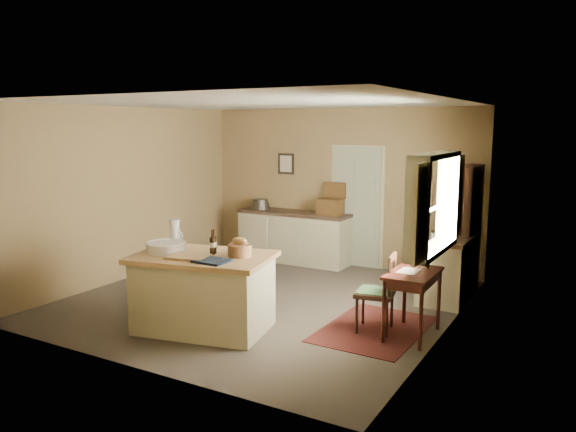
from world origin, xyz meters
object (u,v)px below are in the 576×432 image
Objects in this scene: desk_chair at (375,293)px; right_cabinet at (447,267)px; work_island at (203,290)px; writing_desk at (413,280)px; shelving_unit at (467,230)px; sideboard at (294,235)px.

right_cabinet is (0.43, 1.66, -0.00)m from desk_chair.
work_island is 1.92× the size of desk_chair.
desk_chair is (-0.43, -0.06, -0.20)m from writing_desk.
right_cabinet is 0.68m from shelving_unit.
writing_desk is at bearing -94.11° from shelving_unit.
work_island is 3.56m from sideboard.
writing_desk is 0.73× the size of right_cabinet.
desk_chair is 1.71m from right_cabinet.
work_island reaches higher than desk_chair.
work_island is at bearing -78.79° from sideboard.
writing_desk is (2.23, 1.00, 0.18)m from work_island.
work_island is 2.16× the size of writing_desk.
writing_desk is 0.48m from desk_chair.
sideboard is at bearing 89.39° from work_island.
shelving_unit is at bearing 40.49° from work_island.
work_island is at bearing -127.70° from shelving_unit.
sideboard reaches higher than desk_chair.
shelving_unit is (0.15, 0.48, 0.47)m from right_cabinet.
sideboard is at bearing 139.53° from writing_desk.
writing_desk is 0.89× the size of desk_chair.
writing_desk is 0.44× the size of shelving_unit.
sideboard reaches higher than writing_desk.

